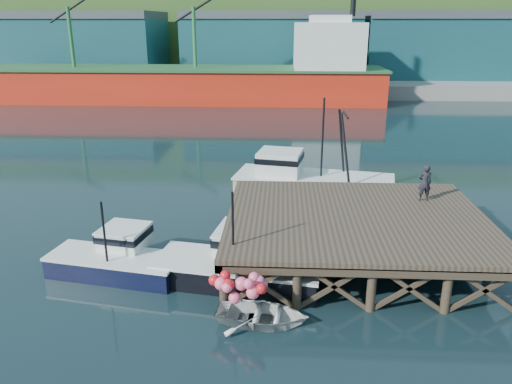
# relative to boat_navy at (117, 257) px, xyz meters

# --- Properties ---
(ground) EXTENTS (300.00, 300.00, 0.00)m
(ground) POSITION_rel_boat_navy_xyz_m (5.24, 2.16, -0.74)
(ground) COLOR black
(ground) RESTS_ON ground
(wharf) EXTENTS (12.00, 10.00, 2.62)m
(wharf) POSITION_rel_boat_navy_xyz_m (10.74, 1.97, 1.20)
(wharf) COLOR brown
(wharf) RESTS_ON ground
(far_quay) EXTENTS (160.00, 40.00, 2.00)m
(far_quay) POSITION_rel_boat_navy_xyz_m (5.24, 72.16, 0.26)
(far_quay) COLOR gray
(far_quay) RESTS_ON ground
(warehouse_left) EXTENTS (32.00, 16.00, 9.00)m
(warehouse_left) POSITION_rel_boat_navy_xyz_m (-29.76, 67.16, 5.76)
(warehouse_left) COLOR #194F53
(warehouse_left) RESTS_ON far_quay
(warehouse_mid) EXTENTS (28.00, 16.00, 9.00)m
(warehouse_mid) POSITION_rel_boat_navy_xyz_m (5.24, 67.16, 5.76)
(warehouse_mid) COLOR #194F53
(warehouse_mid) RESTS_ON far_quay
(warehouse_right) EXTENTS (30.00, 16.00, 9.00)m
(warehouse_right) POSITION_rel_boat_navy_xyz_m (35.24, 67.16, 5.76)
(warehouse_right) COLOR #194F53
(warehouse_right) RESTS_ON far_quay
(cargo_ship) EXTENTS (55.50, 10.00, 13.75)m
(cargo_ship) POSITION_rel_boat_navy_xyz_m (-3.22, 50.16, 2.58)
(cargo_ship) COLOR red
(cargo_ship) RESTS_ON ground
(hillside) EXTENTS (220.00, 50.00, 22.00)m
(hillside) POSITION_rel_boat_navy_xyz_m (5.24, 102.16, 10.26)
(hillside) COLOR #2D511E
(hillside) RESTS_ON ground
(boat_navy) EXTENTS (6.15, 3.75, 3.67)m
(boat_navy) POSITION_rel_boat_navy_xyz_m (0.00, 0.00, 0.00)
(boat_navy) COLOR black
(boat_navy) RESTS_ON ground
(boat_black) EXTENTS (7.42, 6.17, 4.38)m
(boat_black) POSITION_rel_boat_navy_xyz_m (5.48, -0.38, 0.07)
(boat_black) COLOR black
(boat_black) RESTS_ON ground
(trawler) EXTENTS (10.11, 5.23, 6.44)m
(trawler) POSITION_rel_boat_navy_xyz_m (9.01, 9.84, 0.59)
(trawler) COLOR #C9BA82
(trawler) RESTS_ON ground
(dinghy) EXTENTS (3.72, 2.87, 0.71)m
(dinghy) POSITION_rel_boat_navy_xyz_m (6.59, -3.64, -0.38)
(dinghy) COLOR silver
(dinghy) RESTS_ON ground
(dockworker) EXTENTS (0.70, 0.48, 1.85)m
(dockworker) POSITION_rel_boat_navy_xyz_m (14.36, 4.38, 2.31)
(dockworker) COLOR black
(dockworker) RESTS_ON wharf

